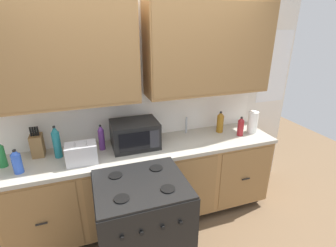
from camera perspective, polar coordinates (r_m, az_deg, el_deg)
The scene contains 15 objects.
ground_plane at distance 3.00m, azimuth -2.54°, elevation -23.87°, with size 8.00×8.00×0.00m, color brown.
wall_unit at distance 2.63m, azimuth -6.26°, elevation 11.31°, with size 4.05×0.40×2.56m.
counter_run at distance 2.91m, azimuth -4.38°, elevation -13.24°, with size 2.88×0.64×0.92m.
stove_range at distance 2.40m, azimuth -5.78°, elevation -22.46°, with size 0.76×0.68×0.95m.
microwave at distance 2.65m, azimuth -7.57°, elevation -2.45°, with size 0.48×0.37×0.28m.
toaster at distance 2.48m, azimuth -19.13°, elevation -6.46°, with size 0.28×0.18×0.19m.
knife_block at distance 2.77m, azimuth -27.68°, elevation -4.37°, with size 0.11×0.14×0.31m.
sink_faucet at distance 2.98m, azimuth 4.21°, elevation -0.34°, with size 0.02×0.02×0.20m, color #B2B5BA.
paper_towel_roll at distance 3.14m, azimuth 18.76°, elevation 0.30°, with size 0.12×0.12×0.26m, color white.
bottle_red at distance 3.02m, azimuth 16.26°, elevation -0.65°, with size 0.07×0.07×0.23m.
bottle_amber at distance 3.05m, azimuth 11.82°, elevation 0.32°, with size 0.08×0.08×0.26m.
bottle_blue at distance 2.55m, azimuth -31.25°, elevation -7.45°, with size 0.08×0.08×0.22m.
bottle_green at distance 2.72m, azimuth -33.88°, elevation -5.95°, with size 0.08×0.08×0.25m.
bottle_violet at distance 2.65m, azimuth -14.97°, elevation -3.13°, with size 0.06×0.06×0.27m.
bottle_teal at distance 2.63m, azimuth -24.09°, elevation -3.93°, with size 0.07×0.07×0.33m.
Camera 1 is at (-0.57, -2.02, 2.14)m, focal length 26.70 mm.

